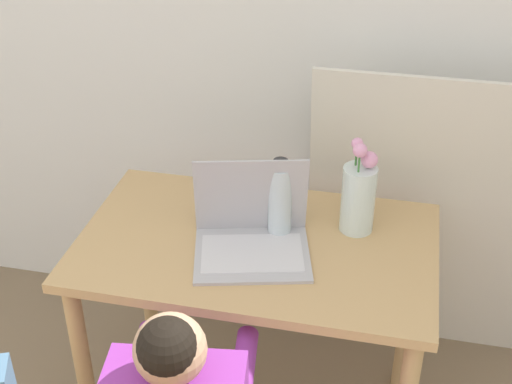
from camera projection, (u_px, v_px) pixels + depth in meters
wall_back at (243, 1)px, 2.31m from camera, size 6.40×0.05×2.50m
dining_table at (257, 273)px, 2.10m from camera, size 1.02×0.63×0.74m
laptop at (252, 230)px, 1.99m from camera, size 0.37×0.33×0.26m
flower_vase at (359, 195)px, 2.04m from camera, size 0.10×0.10×0.29m
water_bottle at (280, 200)px, 2.02m from camera, size 0.07×0.07×0.24m
cardboard_panel at (435, 225)px, 2.43m from camera, size 0.87×0.17×1.13m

